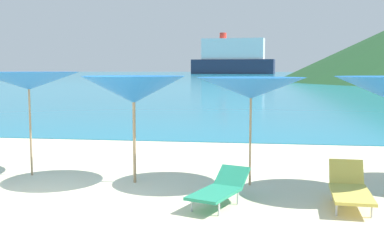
{
  "coord_description": "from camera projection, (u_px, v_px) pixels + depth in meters",
  "views": [
    {
      "loc": [
        3.68,
        -7.46,
        2.3
      ],
      "look_at": [
        2.16,
        2.78,
        1.2
      ],
      "focal_mm": 44.71,
      "sensor_mm": 36.0,
      "label": 1
    }
  ],
  "objects": [
    {
      "name": "lounge_chair_5",
      "position": [
        350.0,
        188.0,
        8.05
      ],
      "size": [
        0.69,
        1.61,
        0.67
      ],
      "rotation": [
        0.0,
        0.0,
        -0.06
      ],
      "color": "#D8BF4C",
      "rests_on": "ground_plane"
    },
    {
      "name": "umbrella_4",
      "position": [
        134.0,
        90.0,
        9.55
      ],
      "size": [
        2.16,
        2.16,
        2.17
      ],
      "color": "#9E7F59",
      "rests_on": "ground_plane"
    },
    {
      "name": "ocean_water",
      "position": [
        255.0,
        74.0,
        231.76
      ],
      "size": [
        650.0,
        440.0,
        0.02
      ],
      "primitive_type": "cube",
      "color": "teal",
      "rests_on": "ground_plane"
    },
    {
      "name": "umbrella_3",
      "position": [
        29.0,
        81.0,
        10.2
      ],
      "size": [
        2.37,
        2.37,
        2.25
      ],
      "color": "#9E7F59",
      "rests_on": "ground_plane"
    },
    {
      "name": "lounge_chair_0",
      "position": [
        220.0,
        189.0,
        8.07
      ],
      "size": [
        1.03,
        1.56,
        0.57
      ],
      "rotation": [
        0.0,
        0.0,
        -0.35
      ],
      "color": "#268C66",
      "rests_on": "ground_plane"
    },
    {
      "name": "ground_plane",
      "position": [
        164.0,
        135.0,
        17.97
      ],
      "size": [
        50.0,
        100.0,
        0.3
      ],
      "primitive_type": "cube",
      "color": "beige"
    },
    {
      "name": "umbrella_5",
      "position": [
        251.0,
        88.0,
        9.32
      ],
      "size": [
        2.34,
        2.34,
        2.14
      ],
      "color": "#9E7F59",
      "rests_on": "ground_plane"
    },
    {
      "name": "cruise_ship",
      "position": [
        233.0,
        58.0,
        241.59
      ],
      "size": [
        42.37,
        14.26,
        20.73
      ],
      "rotation": [
        0.0,
        0.0,
        -0.11
      ],
      "color": "#262D47",
      "rests_on": "ocean_water"
    }
  ]
}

